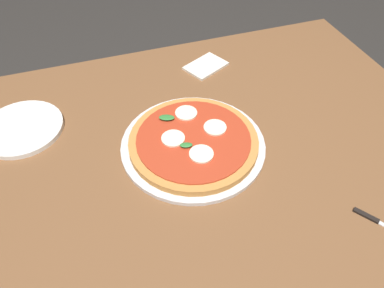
{
  "coord_description": "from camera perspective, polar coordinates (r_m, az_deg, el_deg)",
  "views": [
    {
      "loc": [
        -0.21,
        -0.57,
        1.44
      ],
      "look_at": [
        -0.0,
        0.05,
        0.75
      ],
      "focal_mm": 34.18,
      "sensor_mm": 36.0,
      "label": 1
    }
  ],
  "objects": [
    {
      "name": "dining_table",
      "position": [
        0.99,
        1.03,
        -5.78
      ],
      "size": [
        1.41,
        1.07,
        0.74
      ],
      "color": "brown",
      "rests_on": "ground_plane"
    },
    {
      "name": "napkin",
      "position": [
        1.23,
        2.16,
        12.07
      ],
      "size": [
        0.16,
        0.14,
        0.01
      ],
      "primitive_type": "cube",
      "rotation": [
        0.0,
        0.0,
        0.46
      ],
      "color": "white",
      "rests_on": "dining_table"
    },
    {
      "name": "pizza",
      "position": [
        0.93,
        0.16,
        0.46
      ],
      "size": [
        0.33,
        0.33,
        0.03
      ],
      "color": "#C6843F",
      "rests_on": "serving_tray"
    },
    {
      "name": "serving_tray",
      "position": [
        0.95,
        -0.0,
        -0.17
      ],
      "size": [
        0.37,
        0.37,
        0.01
      ],
      "primitive_type": "cylinder",
      "color": "silver",
      "rests_on": "dining_table"
    },
    {
      "name": "plate_white",
      "position": [
        1.09,
        -25.02,
        2.24
      ],
      "size": [
        0.22,
        0.22,
        0.01
      ],
      "primitive_type": "cylinder",
      "color": "white",
      "rests_on": "dining_table"
    },
    {
      "name": "ground_plane",
      "position": [
        1.56,
        0.69,
        -20.65
      ],
      "size": [
        6.0,
        6.0,
        0.0
      ],
      "primitive_type": "plane",
      "color": "#2D2B28"
    },
    {
      "name": "knife",
      "position": [
        0.91,
        27.64,
        -11.02
      ],
      "size": [
        0.11,
        0.15,
        0.01
      ],
      "color": "black",
      "rests_on": "dining_table"
    }
  ]
}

